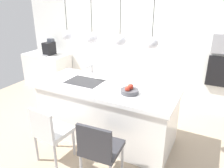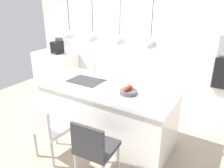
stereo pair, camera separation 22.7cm
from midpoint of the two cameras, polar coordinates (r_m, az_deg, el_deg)
The scene contains 15 objects.
floor at distance 3.76m, azimuth -3.17°, elevation -13.34°, with size 6.60×6.60×0.00m, color tan.
back_wall at distance 4.65m, azimuth 6.95°, elevation 10.97°, with size 6.00×0.10×2.60m, color white.
kitchen_island at distance 3.52m, azimuth -3.33°, elevation -7.29°, with size 2.15×0.92×0.90m.
sink_basin at distance 3.53m, azimuth -9.06°, elevation 0.54°, with size 0.56×0.40×0.02m, color #2D2D30.
faucet at distance 3.65m, azimuth -7.24°, elevation 3.78°, with size 0.02×0.17×0.22m.
fruit_bowl at distance 3.05m, azimuth 2.48°, elevation -1.68°, with size 0.25×0.25×0.13m.
side_counter at distance 5.85m, azimuth -17.44°, elevation 3.47°, with size 1.10×0.60×0.84m, color white.
coffee_machine at distance 5.62m, azimuth -17.18°, elevation 8.95°, with size 0.20×0.35×0.38m.
oven at distance 4.40m, azimuth 25.72°, elevation 2.82°, with size 0.56×0.08×0.56m, color black.
chair_near at distance 3.15m, azimuth -17.82°, elevation -11.57°, with size 0.45×0.45×0.84m.
chair_middle at distance 2.73m, azimuth -5.70°, elevation -16.21°, with size 0.48×0.47×0.85m.
pendant_light_left at distance 3.51m, azimuth -13.41°, elevation 12.26°, with size 0.16×0.16×0.76m.
pendant_light_center_left at distance 3.24m, azimuth -7.25°, elevation 11.92°, with size 0.16×0.16×0.76m.
pendant_light_center_right at distance 3.02m, azimuth -0.10°, elevation 11.36°, with size 0.16×0.16×0.76m.
pendant_light_right at distance 2.84m, azimuth 8.02°, elevation 10.50°, with size 0.16×0.16×0.76m.
Camera 1 is at (1.49, -2.69, 2.16)m, focal length 35.12 mm.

